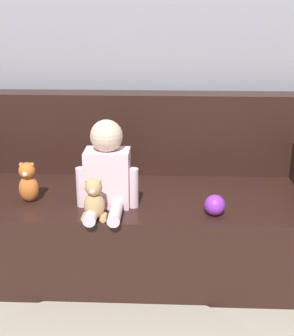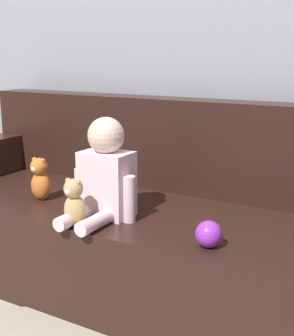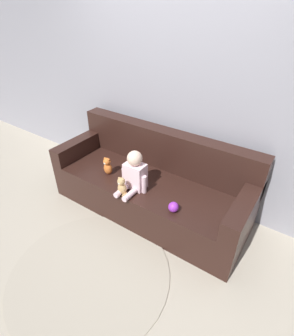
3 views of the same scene
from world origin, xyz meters
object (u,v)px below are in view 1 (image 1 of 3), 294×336
(person_baby, at_px, (107,171))
(toy_ball, at_px, (215,205))
(couch, at_px, (122,205))
(plush_toy_side, at_px, (28,182))
(teddy_bear_brown, at_px, (94,200))

(person_baby, relative_size, toy_ball, 4.32)
(couch, xyz_separation_m, plush_toy_side, (-0.43, -0.23, 0.21))
(teddy_bear_brown, bearing_deg, couch, 79.09)
(couch, relative_size, toy_ball, 22.39)
(couch, height_order, toy_ball, couch)
(teddy_bear_brown, xyz_separation_m, toy_ball, (0.55, 0.07, -0.04))
(plush_toy_side, distance_m, toy_ball, 0.91)
(couch, relative_size, person_baby, 5.19)
(couch, distance_m, toy_ball, 0.60)
(person_baby, xyz_separation_m, teddy_bear_brown, (-0.04, -0.15, -0.09))
(couch, distance_m, person_baby, 0.40)
(teddy_bear_brown, relative_size, plush_toy_side, 0.96)
(plush_toy_side, bearing_deg, person_baby, -5.25)
(teddy_bear_brown, distance_m, plush_toy_side, 0.40)
(person_baby, distance_m, toy_ball, 0.53)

